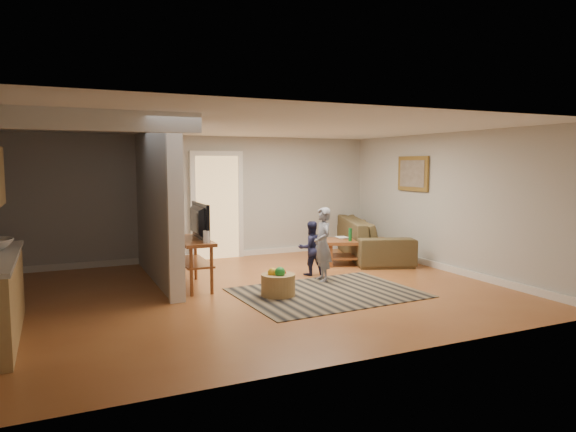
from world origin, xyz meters
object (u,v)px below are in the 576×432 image
(coffee_table, at_px, (358,245))
(speaker_right, at_px, (169,247))
(child, at_px, (322,281))
(sofa, at_px, (371,256))
(toy_basket, at_px, (278,284))
(tv_console, at_px, (194,243))
(toddler, at_px, (311,275))
(speaker_left, at_px, (173,253))

(coffee_table, distance_m, speaker_right, 3.60)
(child, bearing_deg, speaker_right, -108.09)
(coffee_table, bearing_deg, speaker_right, 177.10)
(sofa, relative_size, toy_basket, 5.45)
(sofa, xyz_separation_m, toy_basket, (-3.07, -2.16, 0.19))
(tv_console, bearing_deg, toddler, 3.08)
(sofa, height_order, child, child)
(speaker_right, bearing_deg, tv_console, -63.28)
(tv_console, height_order, child, tv_console)
(speaker_left, bearing_deg, toy_basket, -49.40)
(speaker_right, distance_m, child, 2.63)
(sofa, height_order, coffee_table, coffee_table)
(sofa, xyz_separation_m, speaker_left, (-4.30, -0.71, 0.50))
(coffee_table, height_order, speaker_left, speaker_left)
(sofa, xyz_separation_m, coffee_table, (-0.71, -0.57, 0.37))
(coffee_table, relative_size, tv_console, 1.14)
(coffee_table, height_order, toddler, coffee_table)
(tv_console, xyz_separation_m, speaker_right, (-0.25, 0.73, -0.15))
(sofa, xyz_separation_m, tv_console, (-4.05, -1.12, 0.70))
(sofa, bearing_deg, speaker_left, 119.09)
(sofa, xyz_separation_m, toddler, (-1.97, -1.06, 0.00))
(coffee_table, bearing_deg, toddler, -159.03)
(sofa, relative_size, speaker_right, 2.50)
(sofa, bearing_deg, toddler, 137.95)
(coffee_table, relative_size, child, 1.15)
(speaker_left, xyz_separation_m, child, (2.29, -0.86, -0.50))
(tv_console, relative_size, speaker_left, 1.23)
(toy_basket, relative_size, child, 0.41)
(speaker_left, bearing_deg, toddler, -8.24)
(speaker_right, xyz_separation_m, child, (2.29, -1.18, -0.55))
(coffee_table, height_order, speaker_right, speaker_right)
(sofa, relative_size, child, 2.23)
(coffee_table, bearing_deg, child, -142.59)
(sofa, bearing_deg, speaker_right, 114.93)
(tv_console, bearing_deg, coffee_table, 10.71)
(sofa, relative_size, coffee_table, 1.95)
(coffee_table, distance_m, child, 1.69)
(sofa, distance_m, toy_basket, 3.76)
(sofa, distance_m, child, 2.55)
(coffee_table, relative_size, speaker_right, 1.28)
(coffee_table, xyz_separation_m, speaker_right, (-3.59, 0.18, 0.17))
(coffee_table, height_order, toy_basket, coffee_table)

